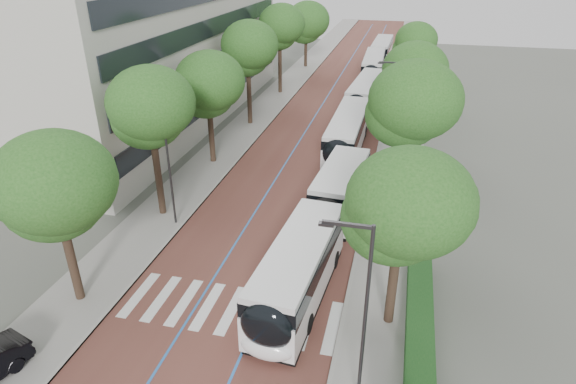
% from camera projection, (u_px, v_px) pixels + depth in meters
% --- Properties ---
extents(ground, '(160.00, 160.00, 0.00)m').
position_uv_depth(ground, '(220.00, 323.00, 22.74)').
color(ground, '#51544C').
rests_on(ground, ground).
extents(road, '(11.00, 140.00, 0.02)m').
position_uv_depth(road, '(341.00, 97.00, 57.38)').
color(road, brown).
rests_on(road, ground).
extents(sidewalk_left, '(4.00, 140.00, 0.12)m').
position_uv_depth(sidewalk_left, '(280.00, 92.00, 58.95)').
color(sidewalk_left, gray).
rests_on(sidewalk_left, ground).
extents(sidewalk_right, '(4.00, 140.00, 0.12)m').
position_uv_depth(sidewalk_right, '(405.00, 101.00, 55.76)').
color(sidewalk_right, gray).
rests_on(sidewalk_right, ground).
extents(kerb_left, '(0.20, 140.00, 0.14)m').
position_uv_depth(kerb_left, '(295.00, 93.00, 58.54)').
color(kerb_left, gray).
rests_on(kerb_left, ground).
extents(kerb_right, '(0.20, 140.00, 0.14)m').
position_uv_depth(kerb_right, '(389.00, 100.00, 56.17)').
color(kerb_right, gray).
rests_on(kerb_right, ground).
extents(zebra_crossing, '(10.55, 3.60, 0.01)m').
position_uv_depth(zebra_crossing, '(232.00, 310.00, 23.56)').
color(zebra_crossing, silver).
rests_on(zebra_crossing, ground).
extents(lane_line_left, '(0.12, 126.00, 0.01)m').
position_uv_depth(lane_line_left, '(328.00, 96.00, 57.71)').
color(lane_line_left, '#2463B4').
rests_on(lane_line_left, road).
extents(lane_line_right, '(0.12, 126.00, 0.01)m').
position_uv_depth(lane_line_right, '(354.00, 98.00, 57.03)').
color(lane_line_right, '#2463B4').
rests_on(lane_line_right, road).
extents(office_building, '(18.11, 40.00, 14.00)m').
position_uv_depth(office_building, '(133.00, 48.00, 47.96)').
color(office_building, '#B0ACA3').
rests_on(office_building, ground).
extents(hedge, '(1.20, 14.00, 0.80)m').
position_uv_depth(hedge, '(419.00, 349.00, 20.58)').
color(hedge, '#143C17').
rests_on(hedge, sidewalk_right).
extents(streetlight_near, '(1.82, 0.20, 8.00)m').
position_uv_depth(streetlight_near, '(361.00, 307.00, 16.56)').
color(streetlight_near, '#2A292C').
rests_on(streetlight_near, sidewalk_right).
extents(streetlight_far, '(1.82, 0.20, 8.00)m').
position_uv_depth(streetlight_far, '(394.00, 104.00, 38.21)').
color(streetlight_far, '#2A292C').
rests_on(streetlight_far, sidewalk_right).
extents(lamp_post_left, '(0.14, 0.14, 8.00)m').
position_uv_depth(lamp_post_left, '(169.00, 165.00, 29.10)').
color(lamp_post_left, '#2A292C').
rests_on(lamp_post_left, sidewalk_left).
extents(trees_left, '(6.23, 60.82, 9.80)m').
position_uv_depth(trees_left, '(247.00, 58.00, 45.32)').
color(trees_left, black).
rests_on(trees_left, ground).
extents(trees_right, '(5.82, 47.14, 9.38)m').
position_uv_depth(trees_right, '(410.00, 93.00, 36.24)').
color(trees_right, black).
rests_on(trees_right, ground).
extents(lead_bus, '(3.88, 18.53, 3.20)m').
position_uv_depth(lead_bus, '(319.00, 232.00, 26.99)').
color(lead_bus, black).
rests_on(lead_bus, ground).
extents(bus_queued_0, '(2.62, 12.42, 3.20)m').
position_uv_depth(bus_queued_0, '(347.00, 134.00, 41.13)').
color(bus_queued_0, silver).
rests_on(bus_queued_0, ground).
extents(bus_queued_1, '(3.34, 12.54, 3.20)m').
position_uv_depth(bus_queued_1, '(365.00, 95.00, 52.17)').
color(bus_queued_1, silver).
rests_on(bus_queued_1, ground).
extents(bus_queued_2, '(2.84, 12.46, 3.20)m').
position_uv_depth(bus_queued_2, '(373.00, 68.00, 64.09)').
color(bus_queued_2, silver).
rests_on(bus_queued_2, ground).
extents(bus_queued_3, '(2.80, 12.45, 3.20)m').
position_uv_depth(bus_queued_3, '(381.00, 51.00, 74.57)').
color(bus_queued_3, silver).
rests_on(bus_queued_3, ground).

